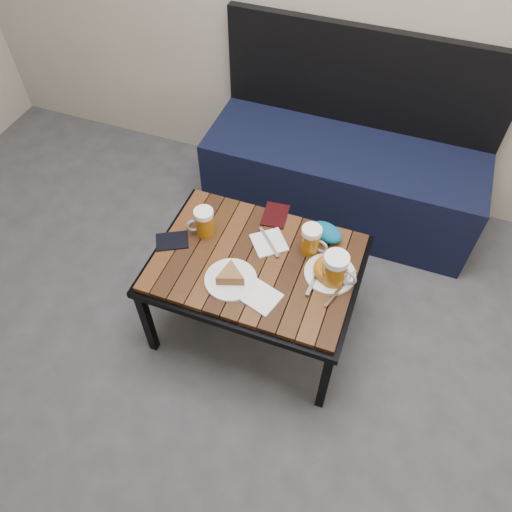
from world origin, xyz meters
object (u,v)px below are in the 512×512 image
(plate_pie, at_px, (231,277))
(plate_bagel, at_px, (330,271))
(cafe_table, at_px, (256,267))
(beer_mug_centre, at_px, (311,240))
(passport_navy, at_px, (172,241))
(bench, at_px, (343,172))
(beer_mug_right, at_px, (335,270))
(knit_pouch, at_px, (326,232))
(passport_burgundy, at_px, (275,215))
(beer_mug_left, at_px, (204,222))

(plate_pie, distance_m, plate_bagel, 0.39)
(cafe_table, xyz_separation_m, beer_mug_centre, (0.19, 0.13, 0.11))
(passport_navy, bearing_deg, bench, 120.61)
(bench, bearing_deg, passport_navy, -120.76)
(passport_navy, bearing_deg, beer_mug_right, 63.81)
(bench, xyz_separation_m, beer_mug_centre, (0.02, -0.74, 0.26))
(bench, bearing_deg, beer_mug_right, -80.23)
(beer_mug_centre, xyz_separation_m, plate_pie, (-0.25, -0.25, -0.04))
(beer_mug_centre, height_order, beer_mug_right, beer_mug_right)
(beer_mug_centre, xyz_separation_m, plate_bagel, (0.11, -0.09, -0.04))
(bench, distance_m, plate_bagel, 0.87)
(plate_pie, bearing_deg, plate_bagel, 24.50)
(bench, distance_m, beer_mug_centre, 0.78)
(bench, bearing_deg, knit_pouch, -84.71)
(passport_navy, distance_m, passport_burgundy, 0.45)
(bench, relative_size, passport_navy, 10.59)
(bench, distance_m, passport_burgundy, 0.66)
(beer_mug_centre, bearing_deg, beer_mug_right, -32.35)
(beer_mug_right, bearing_deg, passport_navy, -167.92)
(passport_navy, xyz_separation_m, knit_pouch, (0.59, 0.24, 0.03))
(beer_mug_right, bearing_deg, knit_pouch, 122.14)
(beer_mug_centre, relative_size, knit_pouch, 0.91)
(beer_mug_centre, bearing_deg, plate_bagel, -29.85)
(bench, relative_size, cafe_table, 1.67)
(knit_pouch, bearing_deg, passport_navy, -157.70)
(cafe_table, height_order, plate_bagel, plate_bagel)
(beer_mug_left, xyz_separation_m, beer_mug_right, (0.57, -0.06, 0.01))
(plate_pie, bearing_deg, beer_mug_right, 19.42)
(cafe_table, xyz_separation_m, knit_pouch, (0.23, 0.22, 0.07))
(bench, bearing_deg, beer_mug_left, -117.81)
(beer_mug_centre, relative_size, passport_navy, 0.97)
(beer_mug_right, relative_size, plate_pie, 0.75)
(cafe_table, bearing_deg, plate_bagel, 6.16)
(plate_bagel, distance_m, passport_navy, 0.66)
(bench, height_order, passport_burgundy, bench)
(bench, relative_size, passport_burgundy, 9.86)
(beer_mug_left, xyz_separation_m, passport_burgundy, (0.24, 0.19, -0.06))
(bench, xyz_separation_m, plate_pie, (-0.23, -0.99, 0.22))
(knit_pouch, bearing_deg, beer_mug_left, -162.68)
(beer_mug_centre, bearing_deg, cafe_table, -135.18)
(beer_mug_left, bearing_deg, plate_pie, 105.33)
(plate_bagel, bearing_deg, beer_mug_right, -53.54)
(beer_mug_left, distance_m, beer_mug_centre, 0.44)
(cafe_table, xyz_separation_m, plate_pie, (-0.06, -0.13, 0.07))
(bench, height_order, cafe_table, bench)
(plate_bagel, bearing_deg, knit_pouch, 109.96)
(passport_navy, distance_m, knit_pouch, 0.64)
(beer_mug_centre, xyz_separation_m, knit_pouch, (0.04, 0.09, -0.03))
(beer_mug_centre, xyz_separation_m, passport_navy, (-0.55, -0.15, -0.06))
(beer_mug_left, height_order, knit_pouch, beer_mug_left)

